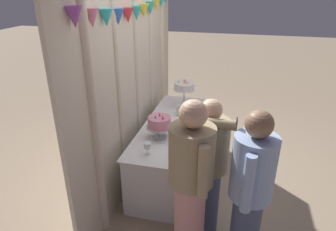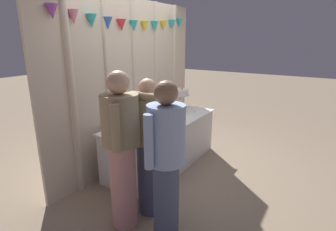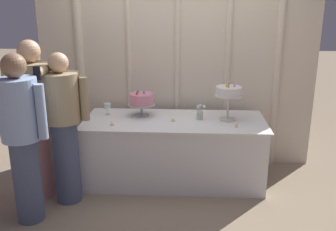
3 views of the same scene
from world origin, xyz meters
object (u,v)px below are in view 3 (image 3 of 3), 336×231
(cake_table, at_px, (174,150))
(cake_display_nearleft, at_px, (141,100))
(tealight_near_right, at_px, (236,126))
(guest_man_dark_suit, at_px, (63,124))
(flower_vase, at_px, (200,113))
(tealight_near_left, at_px, (173,120))
(tealight_far_left, at_px, (112,124))
(cake_display_nearright, at_px, (229,93))
(wine_glass, at_px, (107,106))
(guest_girl_blue_dress, at_px, (35,115))
(guest_man_pink_jacket, at_px, (22,134))

(cake_table, distance_m, cake_display_nearleft, 0.68)
(tealight_near_right, height_order, guest_man_dark_suit, guest_man_dark_suit)
(flower_vase, xyz_separation_m, tealight_near_left, (-0.29, -0.10, -0.06))
(tealight_near_right, bearing_deg, tealight_far_left, -179.04)
(cake_display_nearright, distance_m, guest_man_dark_suit, 1.75)
(cake_display_nearleft, relative_size, tealight_near_left, 7.74)
(cake_display_nearright, bearing_deg, flower_vase, 178.24)
(wine_glass, xyz_separation_m, tealight_near_right, (1.43, -0.36, -0.09))
(cake_display_nearleft, xyz_separation_m, guest_girl_blue_dress, (-1.00, -0.55, -0.03))
(guest_girl_blue_dress, bearing_deg, flower_vase, 15.47)
(cake_display_nearleft, distance_m, flower_vase, 0.68)
(cake_display_nearleft, relative_size, wine_glass, 2.30)
(guest_girl_blue_dress, height_order, guest_man_dark_suit, guest_girl_blue_dress)
(flower_vase, distance_m, tealight_far_left, 0.97)
(tealight_far_left, bearing_deg, flower_vase, 16.30)
(flower_vase, relative_size, guest_girl_blue_dress, 0.11)
(tealight_near_left, distance_m, guest_man_pink_jacket, 1.56)
(cake_display_nearleft, distance_m, tealight_far_left, 0.48)
(cake_display_nearleft, relative_size, tealight_near_right, 7.51)
(wine_glass, distance_m, tealight_far_left, 0.41)
(flower_vase, bearing_deg, cake_table, -171.83)
(wine_glass, height_order, guest_girl_blue_dress, guest_girl_blue_dress)
(tealight_near_left, bearing_deg, tealight_far_left, -164.60)
(guest_girl_blue_dress, height_order, guest_man_pink_jacket, guest_girl_blue_dress)
(cake_display_nearleft, relative_size, guest_man_pink_jacket, 0.20)
(cake_display_nearright, bearing_deg, guest_man_pink_jacket, -153.99)
(wine_glass, distance_m, tealight_near_right, 1.48)
(cake_table, distance_m, tealight_near_right, 0.78)
(cake_display_nearleft, relative_size, guest_girl_blue_dress, 0.19)
(flower_vase, distance_m, tealight_near_left, 0.31)
(guest_man_dark_suit, bearing_deg, tealight_far_left, 34.28)
(cake_table, relative_size, tealight_near_right, 47.76)
(guest_man_pink_jacket, bearing_deg, tealight_far_left, 44.88)
(guest_girl_blue_dress, bearing_deg, tealight_near_left, 14.87)
(guest_girl_blue_dress, bearing_deg, cake_display_nearright, 12.91)
(guest_girl_blue_dress, distance_m, guest_man_pink_jacket, 0.48)
(cake_table, xyz_separation_m, cake_display_nearright, (0.58, 0.03, 0.67))
(cake_table, relative_size, guest_man_pink_jacket, 1.27)
(cake_table, distance_m, flower_vase, 0.52)
(wine_glass, height_order, guest_man_dark_suit, guest_man_dark_suit)
(cake_display_nearleft, distance_m, guest_man_dark_suit, 0.95)
(cake_display_nearright, xyz_separation_m, flower_vase, (-0.30, 0.01, -0.24))
(tealight_near_left, distance_m, guest_man_dark_suit, 1.16)
(cake_table, height_order, guest_man_pink_jacket, guest_man_pink_jacket)
(tealight_near_left, bearing_deg, cake_display_nearright, 8.30)
(wine_glass, xyz_separation_m, guest_girl_blue_dress, (-0.61, -0.57, 0.06))
(guest_man_dark_suit, bearing_deg, tealight_near_left, 23.60)
(tealight_near_right, bearing_deg, cake_display_nearleft, 161.83)
(cake_table, bearing_deg, wine_glass, 168.94)
(tealight_far_left, bearing_deg, cake_table, 19.60)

